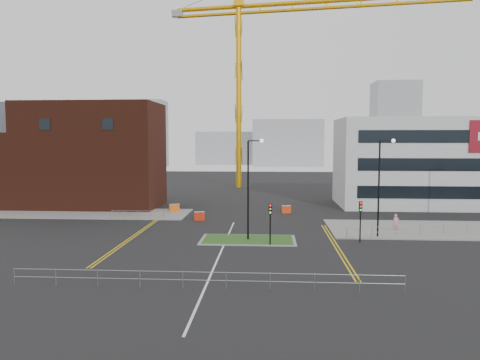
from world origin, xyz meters
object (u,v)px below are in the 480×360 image
object	(u,v)px
traffic_light_island	(270,216)
tower_crane	(270,47)
pedestrian	(396,223)
streetlamp_island	(251,181)

from	to	relation	value
traffic_light_island	tower_crane	bearing A→B (deg)	90.28
tower_crane	pedestrian	world-z (taller)	tower_crane
streetlamp_island	traffic_light_island	bearing A→B (deg)	-48.59
pedestrian	tower_crane	bearing A→B (deg)	107.34
traffic_light_island	streetlamp_island	bearing A→B (deg)	131.41
tower_crane	streetlamp_island	world-z (taller)	tower_crane
tower_crane	traffic_light_island	distance (m)	53.52
streetlamp_island	traffic_light_island	size ratio (longest dim) A/B	2.52
tower_crane	traffic_light_island	xyz separation A→B (m)	(0.24, -48.12, -23.44)
streetlamp_island	pedestrian	xyz separation A→B (m)	(14.28, 5.18, -4.55)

